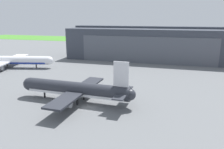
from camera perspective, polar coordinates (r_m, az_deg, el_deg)
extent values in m
plane|color=slate|center=(64.40, -6.16, -8.45)|extent=(440.00, 440.00, 0.00)
cube|color=#478C2E|center=(245.24, 10.82, 8.50)|extent=(440.00, 56.00, 0.08)
cube|color=#383D47|center=(141.75, 9.88, 7.98)|extent=(97.76, 37.30, 18.54)
cube|color=#4C515B|center=(123.47, 8.83, 6.20)|extent=(74.30, 0.30, 14.84)
cube|color=#383D47|center=(140.99, 10.06, 11.97)|extent=(97.76, 8.95, 1.20)
cylinder|color=#282B33|center=(67.59, -9.25, -3.69)|extent=(33.57, 5.27, 4.22)
sphere|color=#282B33|center=(76.47, -20.50, -2.28)|extent=(4.05, 4.05, 4.05)
sphere|color=#282B33|center=(62.05, 4.70, -5.23)|extent=(3.29, 3.29, 3.29)
cube|color=silver|center=(67.96, -9.21, -4.62)|extent=(30.90, 5.23, 0.74)
cube|color=silver|center=(61.00, 2.37, 0.06)|extent=(4.36, 0.54, 7.17)
cube|color=#282B33|center=(65.25, 3.64, -3.81)|extent=(3.20, 5.99, 0.28)
cube|color=#282B33|center=(59.51, 2.12, -5.64)|extent=(3.20, 5.99, 0.28)
cube|color=#282B33|center=(74.34, -5.98, -2.31)|extent=(5.78, 13.84, 0.56)
cube|color=#282B33|center=(60.88, -12.09, -6.45)|extent=(5.78, 13.84, 0.56)
cylinder|color=gray|center=(74.14, -6.86, -3.56)|extent=(4.08, 2.44, 2.32)
cylinder|color=gray|center=(62.66, -12.16, -7.26)|extent=(4.08, 2.44, 2.32)
cylinder|color=black|center=(74.28, -17.02, -5.01)|extent=(0.56, 0.56, 2.02)
cylinder|color=black|center=(69.92, -7.34, -5.70)|extent=(0.56, 0.56, 2.02)
cylinder|color=black|center=(66.22, -8.97, -6.94)|extent=(0.56, 0.56, 2.02)
cylinder|color=white|center=(124.18, -25.41, 3.39)|extent=(42.90, 14.09, 4.24)
sphere|color=white|center=(115.62, -15.93, 3.51)|extent=(4.07, 4.07, 4.07)
cube|color=navy|center=(124.39, -25.35, 2.86)|extent=(39.55, 13.34, 0.74)
cube|color=white|center=(133.79, -23.65, 4.06)|extent=(11.00, 19.65, 0.56)
cylinder|color=gray|center=(132.38, -23.56, 3.32)|extent=(4.46, 3.20, 2.33)
cylinder|color=black|center=(118.58, -18.99, 2.04)|extent=(0.56, 0.56, 1.85)
cylinder|color=black|center=(123.66, -26.43, 1.79)|extent=(0.56, 0.56, 1.85)
cylinder|color=black|center=(127.47, -25.49, 2.24)|extent=(0.56, 0.56, 1.85)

